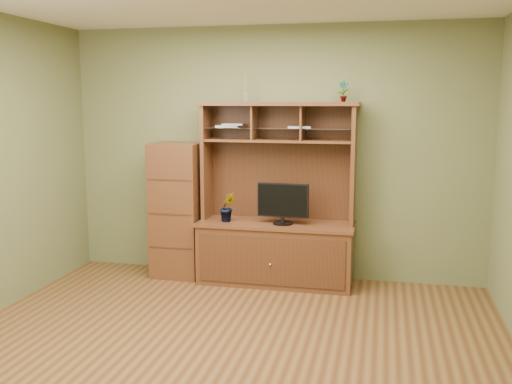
% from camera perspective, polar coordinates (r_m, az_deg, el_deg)
% --- Properties ---
extents(room, '(4.54, 4.04, 2.74)m').
position_cam_1_polar(room, '(4.24, -3.39, 1.48)').
color(room, '#4F2D16').
rests_on(room, ground).
extents(media_hutch, '(1.66, 0.61, 1.90)m').
position_cam_1_polar(media_hutch, '(6.03, 2.04, -4.21)').
color(media_hutch, '#4B2415').
rests_on(media_hutch, room).
extents(monitor, '(0.53, 0.21, 0.42)m').
position_cam_1_polar(monitor, '(5.86, 2.70, -1.10)').
color(monitor, black).
rests_on(monitor, media_hutch).
extents(orchid_plant, '(0.21, 0.18, 0.31)m').
position_cam_1_polar(orchid_plant, '(6.00, -2.85, -1.51)').
color(orchid_plant, '#25581E').
rests_on(orchid_plant, media_hutch).
extents(top_plant, '(0.12, 0.09, 0.21)m').
position_cam_1_polar(top_plant, '(5.86, 8.72, 9.95)').
color(top_plant, '#3D6623').
rests_on(top_plant, media_hutch).
extents(reed_diffuser, '(0.06, 0.06, 0.29)m').
position_cam_1_polar(reed_diffuser, '(6.01, -1.05, 10.09)').
color(reed_diffuser, silver).
rests_on(reed_diffuser, media_hutch).
extents(magazines, '(1.04, 0.23, 0.04)m').
position_cam_1_polar(magazines, '(6.00, -0.44, 6.62)').
color(magazines, silver).
rests_on(magazines, media_hutch).
extents(side_cabinet, '(0.52, 0.48, 1.46)m').
position_cam_1_polar(side_cabinet, '(6.29, -7.82, -1.78)').
color(side_cabinet, '#4B2415').
rests_on(side_cabinet, room).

